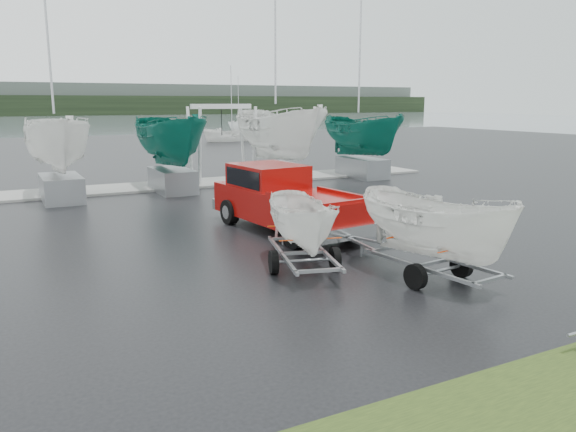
{
  "coord_description": "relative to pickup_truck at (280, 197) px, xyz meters",
  "views": [
    {
      "loc": [
        -7.86,
        -14.95,
        4.26
      ],
      "look_at": [
        -0.93,
        -1.72,
        1.2
      ],
      "focal_mm": 35.0,
      "sensor_mm": 36.0,
      "label": 1
    }
  ],
  "objects": [
    {
      "name": "ground_plane",
      "position": [
        -0.53,
        -1.62,
        -1.11
      ],
      "size": [
        120.0,
        120.0,
        0.0
      ],
      "primitive_type": "plane",
      "color": "black",
      "rests_on": "ground"
    },
    {
      "name": "lake",
      "position": [
        -0.53,
        98.38,
        -1.12
      ],
      "size": [
        300.0,
        300.0,
        0.0
      ],
      "primitive_type": "plane",
      "color": "slate",
      "rests_on": "ground"
    },
    {
      "name": "dock",
      "position": [
        -0.53,
        11.38,
        -1.06
      ],
      "size": [
        30.0,
        3.0,
        0.12
      ],
      "primitive_type": "cube",
      "color": "#969691",
      "rests_on": "ground"
    },
    {
      "name": "treeline",
      "position": [
        -0.53,
        168.38,
        1.89
      ],
      "size": [
        300.0,
        8.0,
        6.0
      ],
      "primitive_type": "cube",
      "color": "black",
      "rests_on": "ground"
    },
    {
      "name": "far_hill",
      "position": [
        -0.53,
        176.38,
        3.89
      ],
      "size": [
        300.0,
        6.0,
        10.0
      ],
      "primitive_type": "cube",
      "color": "#4C5651",
      "rests_on": "ground"
    },
    {
      "name": "pickup_truck",
      "position": [
        0.0,
        0.0,
        0.0
      ],
      "size": [
        2.9,
        6.61,
        2.13
      ],
      "rotation": [
        0.0,
        0.0,
        0.11
      ],
      "color": "maroon",
      "rests_on": "ground"
    },
    {
      "name": "trailer_hitched",
      "position": [
        0.72,
        -6.7,
        1.61
      ],
      "size": [
        1.89,
        3.71,
        5.03
      ],
      "rotation": [
        0.0,
        0.0,
        0.11
      ],
      "color": "gray",
      "rests_on": "ground"
    },
    {
      "name": "trailer_parked",
      "position": [
        -1.61,
        -4.44,
        1.23
      ],
      "size": [
        2.11,
        3.79,
        4.3
      ],
      "rotation": [
        0.0,
        0.0,
        -0.27
      ],
      "color": "gray",
      "rests_on": "ground"
    },
    {
      "name": "boat_hoist",
      "position": [
        2.33,
        11.38,
        1.56
      ],
      "size": [
        3.3,
        2.18,
        4.12
      ],
      "color": "silver",
      "rests_on": "ground"
    },
    {
      "name": "keelboat_0",
      "position": [
        -5.94,
        9.38,
        2.97
      ],
      "size": [
        2.56,
        3.2,
        10.74
      ],
      "color": "gray",
      "rests_on": "ground"
    },
    {
      "name": "keelboat_1",
      "position": [
        -0.94,
        9.58,
        2.96
      ],
      "size": [
        2.56,
        3.2,
        7.91
      ],
      "color": "gray",
      "rests_on": "ground"
    },
    {
      "name": "keelboat_2",
      "position": [
        4.74,
        9.38,
        3.57
      ],
      "size": [
        2.94,
        3.2,
        11.13
      ],
      "color": "gray",
      "rests_on": "ground"
    },
    {
      "name": "keelboat_3",
      "position": [
        10.13,
        9.68,
        2.81
      ],
      "size": [
        2.47,
        3.2,
        10.64
      ],
      "color": "gray",
      "rests_on": "ground"
    },
    {
      "name": "moored_boat_2",
      "position": [
        14.75,
        40.68,
        -1.11
      ],
      "size": [
        2.81,
        2.75,
        11.37
      ],
      "rotation": [
        0.0,
        0.0,
        1.66
      ],
      "color": "white",
      "rests_on": "ground"
    },
    {
      "name": "moored_boat_3",
      "position": [
        24.97,
        63.18,
        -1.11
      ],
      "size": [
        3.12,
        3.12,
        10.9
      ],
      "rotation": [
        0.0,
        0.0,
        5.51
      ],
      "color": "white",
      "rests_on": "ground"
    }
  ]
}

